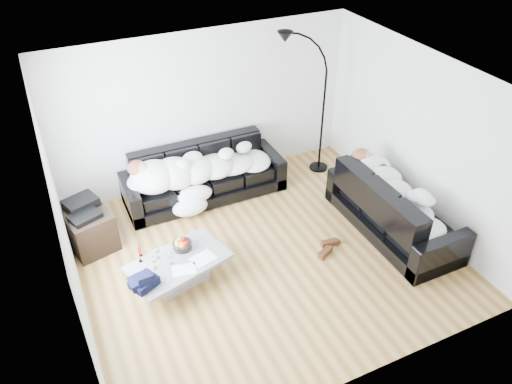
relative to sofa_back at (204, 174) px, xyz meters
name	(u,v)px	position (x,y,z in m)	size (l,w,h in m)	color
ground	(265,254)	(0.27, -1.73, -0.43)	(5.00, 5.00, 0.00)	olive
wall_back	(205,109)	(0.27, 0.52, 0.87)	(5.00, 0.02, 2.60)	silver
wall_left	(64,232)	(-2.23, -1.73, 0.87)	(0.02, 4.50, 2.60)	silver
wall_right	(419,139)	(2.77, -1.73, 0.87)	(0.02, 4.50, 2.60)	silver
ceiling	(267,84)	(0.27, -1.73, 2.17)	(5.00, 5.00, 0.00)	white
sofa_back	(204,174)	(0.00, 0.00, 0.00)	(2.61, 0.90, 0.85)	black
sofa_right	(395,206)	(2.24, -2.05, 0.03)	(2.23, 0.96, 0.90)	black
sleeper_back	(204,164)	(0.00, -0.05, 0.21)	(2.21, 0.76, 0.44)	white
sleeper_right	(397,195)	(2.24, -2.05, 0.23)	(1.91, 0.81, 0.47)	white
teal_cushion	(366,169)	(2.18, -1.36, 0.29)	(0.36, 0.30, 0.20)	#094339
coffee_table	(179,271)	(-1.00, -1.74, -0.24)	(1.28, 0.74, 0.37)	#939699
fruit_bowl	(182,244)	(-0.87, -1.53, 0.02)	(0.26, 0.26, 0.16)	white
wine_glass_a	(157,253)	(-1.23, -1.58, 0.04)	(0.08, 0.08, 0.19)	white
wine_glass_b	(154,262)	(-1.31, -1.74, 0.04)	(0.08, 0.08, 0.19)	white
wine_glass_c	(171,258)	(-1.09, -1.76, 0.04)	(0.08, 0.08, 0.19)	white
candle_left	(139,255)	(-1.45, -1.54, 0.06)	(0.04, 0.04, 0.23)	maroon
candle_right	(140,250)	(-1.41, -1.44, 0.06)	(0.04, 0.04, 0.22)	maroon
newspaper_a	(203,258)	(-0.69, -1.84, -0.05)	(0.31, 0.24, 0.01)	silver
newspaper_b	(184,269)	(-0.98, -1.93, -0.05)	(0.31, 0.22, 0.01)	silver
navy_jacket	(142,279)	(-1.53, -2.03, 0.11)	(0.34, 0.28, 0.17)	black
shoes	(327,248)	(1.12, -2.05, -0.38)	(0.43, 0.31, 0.10)	#472311
av_cabinet	(87,227)	(-1.96, -0.41, -0.13)	(0.59, 0.86, 0.59)	black
stereo	(82,207)	(-1.96, -0.41, 0.23)	(0.44, 0.34, 0.13)	black
floor_lamp	(323,111)	(2.16, -0.07, 0.71)	(0.82, 0.33, 2.27)	black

